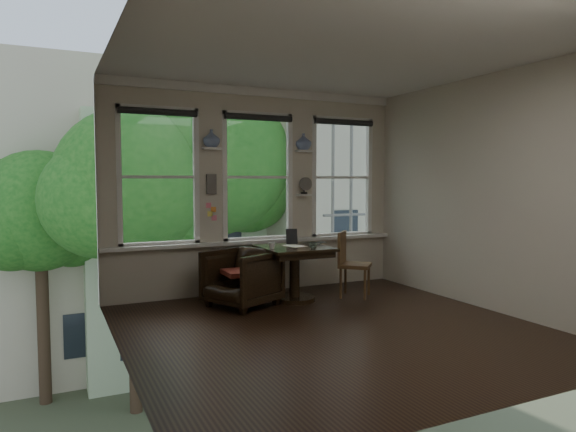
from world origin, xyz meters
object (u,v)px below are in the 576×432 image
armchair_left (242,278)px  mug (272,246)px  table (295,274)px  side_chair_right (355,265)px  laptop (316,244)px

armchair_left → mug: bearing=50.2°
table → side_chair_right: (0.89, -0.14, 0.09)m
armchair_left → mug: 0.58m
table → armchair_left: bearing=178.3°
table → mug: mug is taller
side_chair_right → mug: 1.30m
table → side_chair_right: bearing=-8.9°
laptop → mug: (-0.74, -0.15, 0.03)m
armchair_left → mug: (0.39, -0.10, 0.42)m
side_chair_right → laptop: bearing=110.3°
armchair_left → laptop: size_ratio=2.48×
armchair_left → laptop: (1.13, 0.06, 0.39)m
laptop → mug: size_ratio=3.58×
armchair_left → side_chair_right: 1.66m
laptop → side_chair_right: bearing=-14.6°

